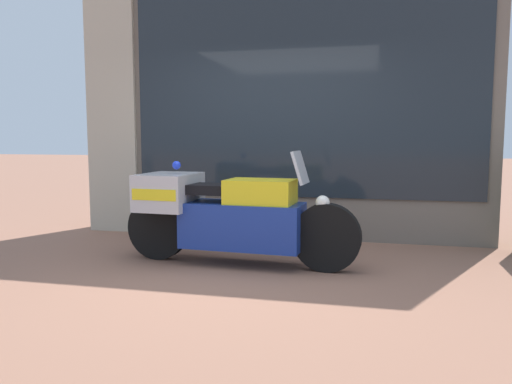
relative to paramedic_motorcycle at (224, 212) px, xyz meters
The scene contains 4 objects.
ground_plane 0.71m from the paramedic_motorcycle, 53.47° to the right, with size 60.00×60.00×0.00m, color #8E604C.
shop_building 2.21m from the paramedic_motorcycle, 92.23° to the left, with size 5.35×0.55×4.04m.
window_display 1.75m from the paramedic_motorcycle, 71.37° to the left, with size 4.19×0.30×2.02m.
paramedic_motorcycle is the anchor object (origin of this frame).
Camera 1 is at (1.22, -4.50, 1.30)m, focal length 35.00 mm.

